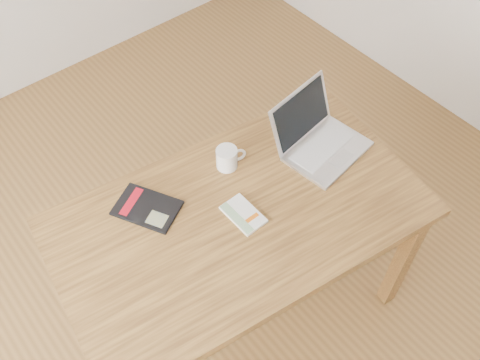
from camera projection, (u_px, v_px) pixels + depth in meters
room at (156, 120)px, 1.38m from camera, size 4.04×4.04×2.70m
desk at (240, 228)px, 2.00m from camera, size 1.43×0.95×0.75m
white_guidebook at (243, 214)px, 1.92m from camera, size 0.10×0.16×0.01m
black_guidebook at (147, 208)px, 1.94m from camera, size 0.24×0.27×0.01m
laptop at (318, 138)px, 2.09m from camera, size 0.35×0.34×0.21m
coffee_mug at (228, 158)px, 2.03m from camera, size 0.12×0.08×0.09m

